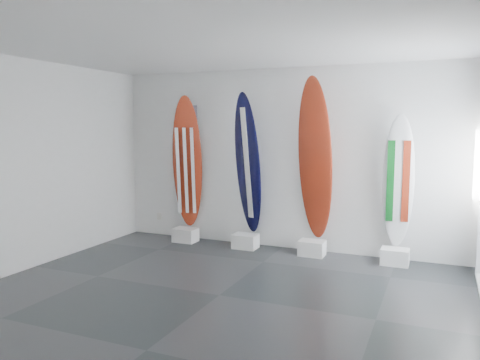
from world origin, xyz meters
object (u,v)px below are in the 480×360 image
at_px(surfboard_italy, 398,182).
at_px(surfboard_navy, 248,164).
at_px(surfboard_usa, 187,163).
at_px(surfboard_swiss, 315,159).

bearing_deg(surfboard_italy, surfboard_navy, 174.69).
relative_size(surfboard_usa, surfboard_navy, 0.99).
bearing_deg(surfboard_swiss, surfboard_italy, 12.83).
height_order(surfboard_navy, surfboard_swiss, surfboard_swiss).
relative_size(surfboard_swiss, surfboard_italy, 1.30).
distance_m(surfboard_usa, surfboard_swiss, 2.31).
xyz_separation_m(surfboard_navy, surfboard_italy, (2.41, 0.00, -0.19)).
height_order(surfboard_navy, surfboard_italy, surfboard_navy).
relative_size(surfboard_usa, surfboard_swiss, 0.91).
bearing_deg(surfboard_usa, surfboard_navy, -15.26).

